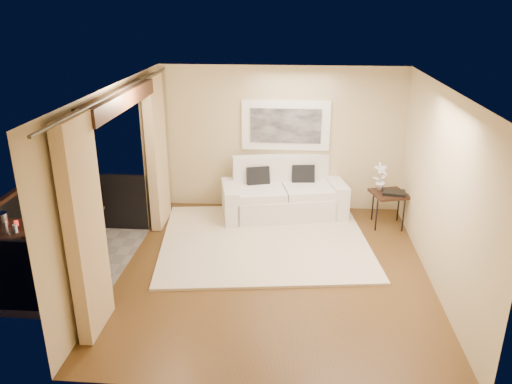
# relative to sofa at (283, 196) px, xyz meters

# --- Properties ---
(floor) EXTENTS (5.00, 5.00, 0.00)m
(floor) POSITION_rel_sofa_xyz_m (-0.06, -2.10, -0.38)
(floor) COLOR brown
(floor) RESTS_ON ground
(room_shell) EXTENTS (5.00, 6.40, 5.00)m
(room_shell) POSITION_rel_sofa_xyz_m (-2.19, -2.10, 2.14)
(room_shell) COLOR white
(room_shell) RESTS_ON ground
(balcony) EXTENTS (1.81, 2.60, 1.17)m
(balcony) POSITION_rel_sofa_xyz_m (-3.37, -2.10, -0.20)
(balcony) COLOR #605B56
(balcony) RESTS_ON ground
(curtains) EXTENTS (0.16, 4.80, 2.64)m
(curtains) POSITION_rel_sofa_xyz_m (-2.17, -2.10, 0.96)
(curtains) COLOR tan
(curtains) RESTS_ON ground
(artwork) EXTENTS (1.62, 0.07, 0.92)m
(artwork) POSITION_rel_sofa_xyz_m (0.02, 0.37, 1.24)
(artwork) COLOR white
(artwork) RESTS_ON room_shell
(rug) EXTENTS (3.72, 3.34, 0.04)m
(rug) POSITION_rel_sofa_xyz_m (-0.27, -1.16, -0.36)
(rug) COLOR beige
(rug) RESTS_ON floor
(sofa) EXTENTS (2.38, 1.40, 1.07)m
(sofa) POSITION_rel_sofa_xyz_m (0.00, 0.00, 0.00)
(sofa) COLOR white
(sofa) RESTS_ON floor
(side_table) EXTENTS (0.71, 0.71, 0.62)m
(side_table) POSITION_rel_sofa_xyz_m (1.87, -0.34, 0.19)
(side_table) COLOR black
(side_table) RESTS_ON floor
(tray) EXTENTS (0.42, 0.34, 0.05)m
(tray) POSITION_rel_sofa_xyz_m (1.93, -0.39, 0.27)
(tray) COLOR black
(tray) RESTS_ON side_table
(orchid) EXTENTS (0.32, 0.27, 0.50)m
(orchid) POSITION_rel_sofa_xyz_m (1.72, -0.22, 0.50)
(orchid) COLOR white
(orchid) RESTS_ON side_table
(bistro_table) EXTENTS (0.76, 0.76, 0.82)m
(bistro_table) POSITION_rel_sofa_xyz_m (-3.69, -2.68, 0.36)
(bistro_table) COLOR black
(bistro_table) RESTS_ON balcony
(balcony_chair_far) EXTENTS (0.45, 0.46, 0.93)m
(balcony_chair_far) POSITION_rel_sofa_xyz_m (-3.28, -1.19, 0.16)
(balcony_chair_far) COLOR black
(balcony_chair_far) RESTS_ON balcony
(balcony_chair_near) EXTENTS (0.49, 0.50, 0.98)m
(balcony_chair_near) POSITION_rel_sofa_xyz_m (-3.13, -3.00, 0.19)
(balcony_chair_near) COLOR black
(balcony_chair_near) RESTS_ON balcony
(ice_bucket) EXTENTS (0.18, 0.18, 0.20)m
(ice_bucket) POSITION_rel_sofa_xyz_m (-3.85, -2.60, 0.54)
(ice_bucket) COLOR silver
(ice_bucket) RESTS_ON bistro_table
(candle) EXTENTS (0.06, 0.06, 0.07)m
(candle) POSITION_rel_sofa_xyz_m (-3.67, -2.56, 0.47)
(candle) COLOR red
(candle) RESTS_ON bistro_table
(vase) EXTENTS (0.04, 0.04, 0.18)m
(vase) POSITION_rel_sofa_xyz_m (-3.66, -2.82, 0.53)
(vase) COLOR white
(vase) RESTS_ON bistro_table
(glass_a) EXTENTS (0.06, 0.06, 0.12)m
(glass_a) POSITION_rel_sofa_xyz_m (-3.56, -2.79, 0.50)
(glass_a) COLOR white
(glass_a) RESTS_ON bistro_table
(glass_b) EXTENTS (0.06, 0.06, 0.12)m
(glass_b) POSITION_rel_sofa_xyz_m (-3.47, -2.62, 0.50)
(glass_b) COLOR silver
(glass_b) RESTS_ON bistro_table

